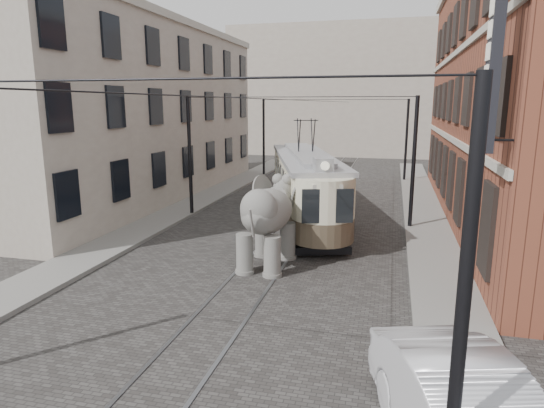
# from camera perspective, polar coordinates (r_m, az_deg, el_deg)

# --- Properties ---
(ground) EXTENTS (120.00, 120.00, 0.00)m
(ground) POSITION_cam_1_polar(r_m,az_deg,el_deg) (17.31, -0.66, -6.94)
(ground) COLOR #3F3C3A
(tram_rails) EXTENTS (1.54, 80.00, 0.02)m
(tram_rails) POSITION_cam_1_polar(r_m,az_deg,el_deg) (17.31, -0.66, -6.90)
(tram_rails) COLOR slate
(tram_rails) RESTS_ON ground
(sidewalk_right) EXTENTS (2.00, 60.00, 0.15)m
(sidewalk_right) POSITION_cam_1_polar(r_m,az_deg,el_deg) (16.85, 19.66, -7.95)
(sidewalk_right) COLOR slate
(sidewalk_right) RESTS_ON ground
(sidewalk_left) EXTENTS (2.00, 60.00, 0.15)m
(sidewalk_left) POSITION_cam_1_polar(r_m,az_deg,el_deg) (19.91, -19.11, -4.85)
(sidewalk_left) COLOR slate
(sidewalk_left) RESTS_ON ground
(stucco_building) EXTENTS (7.00, 24.00, 10.00)m
(stucco_building) POSITION_cam_1_polar(r_m,az_deg,el_deg) (29.99, -16.48, 10.35)
(stucco_building) COLOR #9F9183
(stucco_building) RESTS_ON ground
(distant_block) EXTENTS (28.00, 10.00, 14.00)m
(distant_block) POSITION_cam_1_polar(r_m,az_deg,el_deg) (55.99, 10.29, 13.25)
(distant_block) COLOR #9F9183
(distant_block) RESTS_ON ground
(catenary) EXTENTS (11.00, 30.20, 6.00)m
(catenary) POSITION_cam_1_polar(r_m,az_deg,el_deg) (21.44, 2.28, 4.98)
(catenary) COLOR black
(catenary) RESTS_ON ground
(tram) EXTENTS (6.08, 12.57, 4.91)m
(tram) POSITION_cam_1_polar(r_m,az_deg,el_deg) (23.17, 4.06, 4.13)
(tram) COLOR beige
(tram) RESTS_ON ground
(elephant) EXTENTS (3.00, 5.12, 3.05)m
(elephant) POSITION_cam_1_polar(r_m,az_deg,el_deg) (16.44, -0.60, -2.42)
(elephant) COLOR slate
(elephant) RESTS_ON ground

